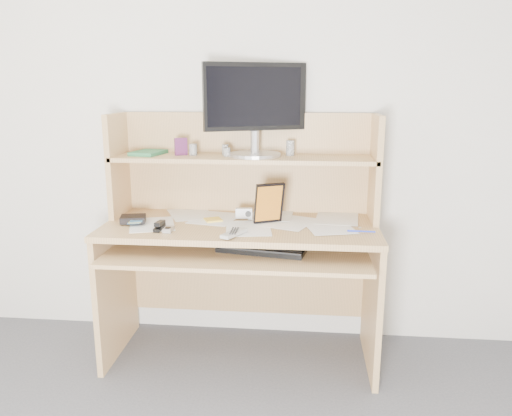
# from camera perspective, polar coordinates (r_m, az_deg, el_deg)

# --- Properties ---
(back_wall) EXTENTS (3.60, 0.04, 2.50)m
(back_wall) POSITION_cam_1_polar(r_m,az_deg,el_deg) (2.79, -1.02, 9.86)
(back_wall) COLOR silver
(back_wall) RESTS_ON floor
(desk) EXTENTS (1.40, 0.70, 1.30)m
(desk) POSITION_cam_1_polar(r_m,az_deg,el_deg) (2.65, -1.57, -2.55)
(desk) COLOR tan
(desk) RESTS_ON floor
(paper_clutter) EXTENTS (1.32, 0.54, 0.01)m
(paper_clutter) POSITION_cam_1_polar(r_m,az_deg,el_deg) (2.56, -1.80, -1.80)
(paper_clutter) COLOR white
(paper_clutter) RESTS_ON desk
(keyboard) EXTENTS (0.45, 0.23, 0.03)m
(keyboard) POSITION_cam_1_polar(r_m,az_deg,el_deg) (2.45, 0.64, -4.68)
(keyboard) COLOR black
(keyboard) RESTS_ON desk
(tv_remote) EXTENTS (0.12, 0.17, 0.02)m
(tv_remote) POSITION_cam_1_polar(r_m,az_deg,el_deg) (2.36, -2.52, -2.89)
(tv_remote) COLOR #A6A5A0
(tv_remote) RESTS_ON paper_clutter
(flip_phone) EXTENTS (0.04, 0.08, 0.02)m
(flip_phone) POSITION_cam_1_polar(r_m,az_deg,el_deg) (2.46, -9.97, -2.32)
(flip_phone) COLOR #ACACAE
(flip_phone) RESTS_ON paper_clutter
(stapler) EXTENTS (0.03, 0.12, 0.04)m
(stapler) POSITION_cam_1_polar(r_m,az_deg,el_deg) (2.50, -10.99, -1.92)
(stapler) COLOR black
(stapler) RESTS_ON paper_clutter
(wallet) EXTENTS (0.15, 0.13, 0.03)m
(wallet) POSITION_cam_1_polar(r_m,az_deg,el_deg) (2.65, -13.87, -1.21)
(wallet) COLOR black
(wallet) RESTS_ON paper_clutter
(sticky_note_pad) EXTENTS (0.11, 0.11, 0.01)m
(sticky_note_pad) POSITION_cam_1_polar(r_m,az_deg,el_deg) (2.63, -4.92, -1.36)
(sticky_note_pad) COLOR #DEE73C
(sticky_note_pad) RESTS_ON desk
(digital_camera) EXTENTS (0.09, 0.04, 0.05)m
(digital_camera) POSITION_cam_1_polar(r_m,az_deg,el_deg) (2.65, -1.38, -0.58)
(digital_camera) COLOR #B1B1B4
(digital_camera) RESTS_ON paper_clutter
(game_case) EXTENTS (0.14, 0.08, 0.21)m
(game_case) POSITION_cam_1_polar(r_m,az_deg,el_deg) (2.53, 1.51, 0.56)
(game_case) COLOR black
(game_case) RESTS_ON paper_clutter
(blue_pen) EXTENTS (0.13, 0.02, 0.01)m
(blue_pen) POSITION_cam_1_polar(r_m,az_deg,el_deg) (2.45, 11.93, -2.62)
(blue_pen) COLOR #1C34D3
(blue_pen) RESTS_ON paper_clutter
(card_box) EXTENTS (0.07, 0.05, 0.09)m
(card_box) POSITION_cam_1_polar(r_m,az_deg,el_deg) (2.70, -8.58, 6.96)
(card_box) COLOR #A71F16
(card_box) RESTS_ON desk
(shelf_book) EXTENTS (0.18, 0.22, 0.02)m
(shelf_book) POSITION_cam_1_polar(r_m,az_deg,el_deg) (2.76, -12.21, 6.19)
(shelf_book) COLOR #2D724A
(shelf_book) RESTS_ON desk
(chip_stack_a) EXTENTS (0.05, 0.05, 0.06)m
(chip_stack_a) POSITION_cam_1_polar(r_m,az_deg,el_deg) (2.69, -7.19, 6.65)
(chip_stack_a) COLOR black
(chip_stack_a) RESTS_ON desk
(chip_stack_b) EXTENTS (0.04, 0.04, 0.06)m
(chip_stack_b) POSITION_cam_1_polar(r_m,az_deg,el_deg) (2.68, -3.54, 6.66)
(chip_stack_b) COLOR white
(chip_stack_b) RESTS_ON desk
(chip_stack_c) EXTENTS (0.04, 0.04, 0.05)m
(chip_stack_c) POSITION_cam_1_polar(r_m,az_deg,el_deg) (2.63, -3.34, 6.40)
(chip_stack_c) COLOR black
(chip_stack_c) RESTS_ON desk
(chip_stack_d) EXTENTS (0.06, 0.06, 0.08)m
(chip_stack_d) POSITION_cam_1_polar(r_m,az_deg,el_deg) (2.66, 3.94, 6.85)
(chip_stack_d) COLOR white
(chip_stack_d) RESTS_ON desk
(monitor) EXTENTS (0.52, 0.30, 0.48)m
(monitor) POSITION_cam_1_polar(r_m,az_deg,el_deg) (2.64, -0.10, 11.50)
(monitor) COLOR #B9B9BE
(monitor) RESTS_ON desk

